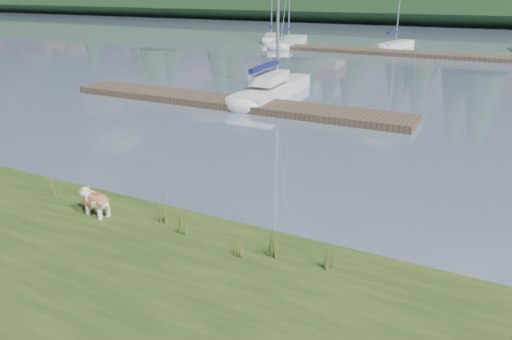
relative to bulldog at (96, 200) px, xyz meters
The scene contains 16 objects.
ground 32.60m from the bulldog, 89.17° to the left, with size 200.00×200.00×0.00m, color #7D8DAA.
ridge 75.62m from the bulldog, 89.64° to the left, with size 200.00×20.00×5.00m, color #1A3118.
bulldog is the anchor object (origin of this frame).
sailboat_main 15.07m from the bulldog, 100.76° to the left, with size 2.17×7.93×11.37m.
dock_near 12.13m from the bulldog, 106.93° to the left, with size 16.00×2.00×0.30m, color #4C3D2C.
dock_far 32.69m from the bulldog, 85.66° to the left, with size 26.00×2.20×0.30m, color #4C3D2C.
sailboat_bg_0 40.27m from the bulldog, 110.67° to the left, with size 3.73×6.59×9.74m.
sailboat_bg_1 37.49m from the bulldog, 107.66° to the left, with size 3.55×9.24×13.40m.
sailboat_bg_2 37.27m from the bulldog, 93.09° to the left, with size 2.28×5.97×9.04m.
weed_0 1.47m from the bulldog, 12.73° to the left, with size 0.17×0.14×0.71m.
weed_1 2.15m from the bulldog, ahead, with size 0.17×0.14×0.48m.
weed_2 4.06m from the bulldog, ahead, with size 0.17×0.14×0.68m.
weed_3 1.77m from the bulldog, 167.45° to the left, with size 0.17×0.14×0.51m.
weed_4 3.56m from the bulldog, ahead, with size 0.17×0.14×0.47m.
weed_5 5.11m from the bulldog, ahead, with size 0.17×0.14×0.51m.
mud_lip 1.26m from the bulldog, 64.61° to the left, with size 60.00×0.50×0.14m, color #33281C.
Camera 1 is at (7.01, -9.58, 4.92)m, focal length 35.00 mm.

